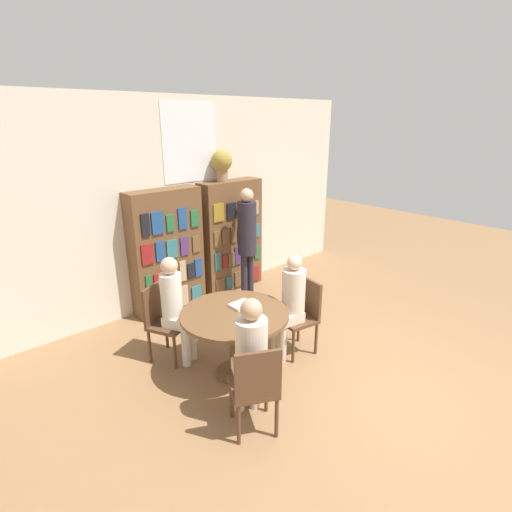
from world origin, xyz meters
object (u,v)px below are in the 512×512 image
at_px(bookshelf_left, 167,252).
at_px(flower_vase, 222,163).
at_px(chair_far_side, 302,312).
at_px(chair_near_camera, 255,386).
at_px(chair_left_side, 163,318).
at_px(librarian_standing, 247,233).
at_px(bookshelf_right, 231,236).
at_px(seated_reader_left, 175,304).
at_px(seated_reader_back, 250,352).
at_px(reading_table, 235,324).
at_px(seated_reader_right, 290,300).

bearing_deg(bookshelf_left, flower_vase, 0.27).
bearing_deg(chair_far_side, flower_vase, -1.91).
xyz_separation_m(chair_near_camera, chair_left_side, (0.03, 1.63, 0.00)).
relative_size(bookshelf_left, flower_vase, 3.82).
distance_m(chair_far_side, librarian_standing, 1.73).
relative_size(bookshelf_right, librarian_standing, 1.03).
xyz_separation_m(seated_reader_left, seated_reader_back, (-0.03, -1.31, 0.01)).
distance_m(flower_vase, chair_left_side, 2.57).
relative_size(chair_far_side, seated_reader_back, 0.71).
height_order(reading_table, chair_far_side, chair_far_side).
height_order(chair_near_camera, chair_left_side, same).
bearing_deg(flower_vase, chair_far_side, -102.05).
xyz_separation_m(flower_vase, reading_table, (-1.34, -1.91, -1.43)).
height_order(chair_left_side, seated_reader_left, seated_reader_left).
bearing_deg(chair_far_side, seated_reader_right, 90.00).
bearing_deg(seated_reader_right, chair_near_camera, 130.53).
height_order(bookshelf_left, seated_reader_right, bookshelf_left).
bearing_deg(bookshelf_right, librarian_standing, -100.95).
relative_size(flower_vase, chair_far_side, 0.52).
relative_size(bookshelf_right, reading_table, 1.54).
bearing_deg(seated_reader_left, bookshelf_right, -171.26).
xyz_separation_m(chair_near_camera, seated_reader_left, (0.11, 1.46, 0.21)).
height_order(flower_vase, chair_far_side, flower_vase).
bearing_deg(chair_far_side, seated_reader_back, 121.56).
bearing_deg(bookshelf_left, chair_far_side, -74.15).
distance_m(reading_table, chair_far_side, 0.92).
xyz_separation_m(bookshelf_left, librarian_standing, (1.08, -0.50, 0.17)).
relative_size(chair_near_camera, chair_left_side, 1.00).
xyz_separation_m(chair_far_side, seated_reader_back, (-1.25, -0.49, 0.22)).
xyz_separation_m(seated_reader_left, seated_reader_right, (1.04, -0.79, -0.01)).
bearing_deg(chair_left_side, reading_table, 90.00).
relative_size(flower_vase, seated_reader_back, 0.37).
xyz_separation_m(bookshelf_right, seated_reader_right, (-0.77, -2.03, -0.17)).
bearing_deg(bookshelf_left, seated_reader_back, -104.51).
bearing_deg(librarian_standing, chair_near_camera, -129.53).
bearing_deg(chair_left_side, seated_reader_right, 113.82).
height_order(reading_table, librarian_standing, librarian_standing).
height_order(bookshelf_right, seated_reader_left, bookshelf_right).
height_order(chair_left_side, chair_far_side, same).
xyz_separation_m(reading_table, seated_reader_left, (-0.32, 0.66, 0.10)).
distance_m(seated_reader_left, librarian_standing, 1.90).
height_order(bookshelf_right, chair_left_side, bookshelf_right).
bearing_deg(chair_left_side, chair_near_camera, 63.00).
bearing_deg(librarian_standing, seated_reader_left, -156.44).
height_order(flower_vase, seated_reader_left, flower_vase).
xyz_separation_m(chair_left_side, librarian_standing, (1.79, 0.58, 0.55)).
bearing_deg(seated_reader_back, chair_far_side, 49.56).
relative_size(flower_vase, seated_reader_right, 0.37).
height_order(bookshelf_left, reading_table, bookshelf_left).
bearing_deg(reading_table, seated_reader_right, -10.14).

